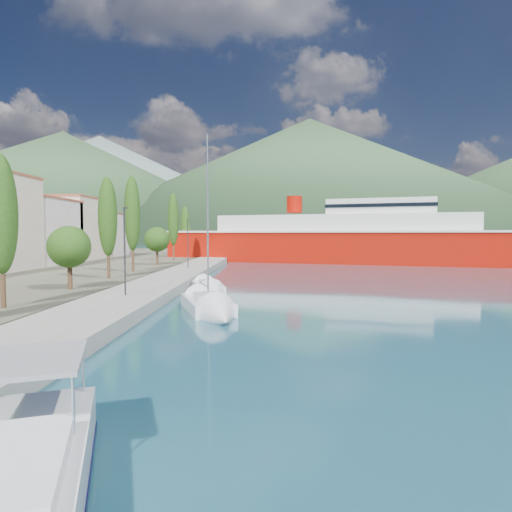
{
  "coord_description": "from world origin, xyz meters",
  "views": [
    {
      "loc": [
        0.85,
        -15.25,
        5.03
      ],
      "look_at": [
        0.0,
        14.0,
        3.5
      ],
      "focal_mm": 30.0,
      "sensor_mm": 36.0,
      "label": 1
    }
  ],
  "objects": [
    {
      "name": "ground",
      "position": [
        0.0,
        120.0,
        0.0
      ],
      "size": [
        1400.0,
        1400.0,
        0.0
      ],
      "primitive_type": "plane",
      "color": "#1C4A5C"
    },
    {
      "name": "quay",
      "position": [
        -9.0,
        26.0,
        0.4
      ],
      "size": [
        5.0,
        88.0,
        0.8
      ],
      "primitive_type": "cube",
      "color": "gray",
      "rests_on": "ground"
    },
    {
      "name": "hills_far",
      "position": [
        138.59,
        618.73,
        77.39
      ],
      "size": [
        1480.0,
        900.0,
        180.0
      ],
      "color": "slate",
      "rests_on": "ground"
    },
    {
      "name": "hills_near",
      "position": [
        98.04,
        372.5,
        49.18
      ],
      "size": [
        1010.0,
        520.0,
        115.0
      ],
      "color": "#325130",
      "rests_on": "ground"
    },
    {
      "name": "town_buildings",
      "position": [
        -32.0,
        36.91,
        5.57
      ],
      "size": [
        9.2,
        69.2,
        11.3
      ],
      "color": "beige",
      "rests_on": "land_strip"
    },
    {
      "name": "tree_row",
      "position": [
        -14.56,
        32.07,
        5.8
      ],
      "size": [
        3.45,
        62.09,
        10.87
      ],
      "color": "#47301E",
      "rests_on": "land_strip"
    },
    {
      "name": "lamp_posts",
      "position": [
        -9.0,
        14.05,
        4.08
      ],
      "size": [
        0.15,
        45.52,
        6.06
      ],
      "color": "#2D2D33",
      "rests_on": "quay"
    },
    {
      "name": "sailboat_near",
      "position": [
        -2.5,
        10.54,
        0.33
      ],
      "size": [
        5.24,
        8.96,
        12.36
      ],
      "color": "silver",
      "rests_on": "ground"
    },
    {
      "name": "sailboat_mid",
      "position": [
        -3.93,
        19.96,
        0.3
      ],
      "size": [
        4.44,
        8.78,
        12.23
      ],
      "color": "silver",
      "rests_on": "ground"
    },
    {
      "name": "ferry",
      "position": [
        14.11,
        60.68,
        3.8
      ],
      "size": [
        64.02,
        30.64,
        12.48
      ],
      "color": "#A61005",
      "rests_on": "ground"
    }
  ]
}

